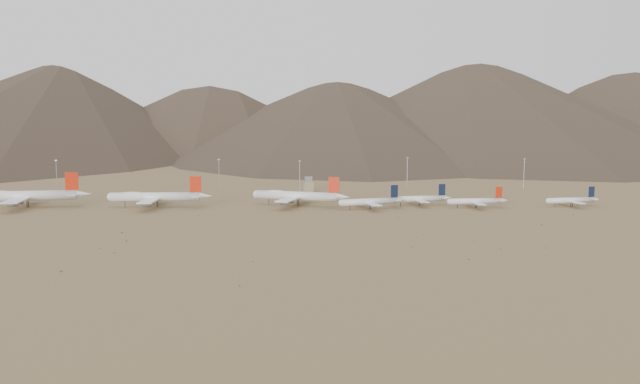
{
  "coord_description": "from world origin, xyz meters",
  "views": [
    {
      "loc": [
        16.68,
        -376.26,
        57.98
      ],
      "look_at": [
        35.15,
        30.0,
        10.25
      ],
      "focal_mm": 35.0,
      "sensor_mm": 36.0,
      "label": 1
    }
  ],
  "objects_px": {
    "narrowbody_a": "(371,201)",
    "narrowbody_b": "(420,199)",
    "control_tower": "(308,185)",
    "widebody_centre": "(156,197)",
    "widebody_east": "(297,196)",
    "widebody_west": "(26,196)"
  },
  "relations": [
    {
      "from": "narrowbody_a",
      "to": "narrowbody_b",
      "type": "height_order",
      "value": "narrowbody_a"
    },
    {
      "from": "narrowbody_b",
      "to": "control_tower",
      "type": "distance_m",
      "value": 110.99
    },
    {
      "from": "widebody_centre",
      "to": "widebody_east",
      "type": "height_order",
      "value": "widebody_centre"
    },
    {
      "from": "control_tower",
      "to": "narrowbody_b",
      "type": "bearing_deg",
      "value": -48.86
    },
    {
      "from": "narrowbody_a",
      "to": "control_tower",
      "type": "distance_m",
      "value": 105.75
    },
    {
      "from": "widebody_west",
      "to": "widebody_east",
      "type": "bearing_deg",
      "value": -7.12
    },
    {
      "from": "widebody_east",
      "to": "narrowbody_b",
      "type": "xyz_separation_m",
      "value": [
        83.09,
        -0.95,
        -2.34
      ]
    },
    {
      "from": "widebody_east",
      "to": "narrowbody_b",
      "type": "bearing_deg",
      "value": 18.89
    },
    {
      "from": "widebody_east",
      "to": "narrowbody_b",
      "type": "relative_size",
      "value": 1.51
    },
    {
      "from": "widebody_centre",
      "to": "control_tower",
      "type": "xyz_separation_m",
      "value": [
        102.96,
        84.48,
        -1.75
      ]
    },
    {
      "from": "narrowbody_a",
      "to": "narrowbody_b",
      "type": "relative_size",
      "value": 1.04
    },
    {
      "from": "widebody_west",
      "to": "control_tower",
      "type": "xyz_separation_m",
      "value": [
        188.15,
        81.97,
        -2.58
      ]
    },
    {
      "from": "widebody_centre",
      "to": "narrowbody_b",
      "type": "height_order",
      "value": "widebody_centre"
    },
    {
      "from": "control_tower",
      "to": "widebody_east",
      "type": "bearing_deg",
      "value": -96.95
    },
    {
      "from": "widebody_west",
      "to": "control_tower",
      "type": "distance_m",
      "value": 205.25
    },
    {
      "from": "widebody_west",
      "to": "widebody_centre",
      "type": "height_order",
      "value": "widebody_west"
    },
    {
      "from": "widebody_centre",
      "to": "control_tower",
      "type": "bearing_deg",
      "value": 40.21
    },
    {
      "from": "narrowbody_a",
      "to": "control_tower",
      "type": "bearing_deg",
      "value": 95.9
    },
    {
      "from": "widebody_west",
      "to": "narrowbody_b",
      "type": "distance_m",
      "value": 261.19
    },
    {
      "from": "narrowbody_b",
      "to": "narrowbody_a",
      "type": "bearing_deg",
      "value": -164.76
    },
    {
      "from": "widebody_west",
      "to": "widebody_east",
      "type": "height_order",
      "value": "widebody_west"
    },
    {
      "from": "narrowbody_a",
      "to": "narrowbody_b",
      "type": "bearing_deg",
      "value": 8.25
    }
  ]
}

